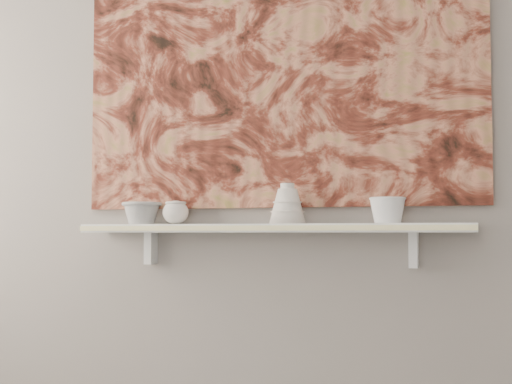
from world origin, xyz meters
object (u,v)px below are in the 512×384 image
at_px(shelf, 270,228).
at_px(cup_cream, 176,212).
at_px(bowl_grey, 142,213).
at_px(bell_vessel, 287,203).
at_px(painting, 276,58).
at_px(bowl_white, 388,210).

distance_m(shelf, cup_cream, 0.36).
xyz_separation_m(bowl_grey, bell_vessel, (0.56, 0.00, 0.03)).
height_order(bowl_grey, cup_cream, same).
relative_size(painting, bell_vessel, 10.54).
height_order(painting, cup_cream, painting).
distance_m(bell_vessel, bowl_white, 0.35).
bearing_deg(painting, cup_cream, -167.38).
relative_size(shelf, bowl_white, 11.38).
distance_m(bowl_grey, bell_vessel, 0.56).
xyz_separation_m(shelf, bell_vessel, (0.07, 0.00, 0.09)).
distance_m(cup_cream, bell_vessel, 0.43).
distance_m(cup_cream, bowl_white, 0.77).
relative_size(shelf, bell_vessel, 9.84).
height_order(bowl_grey, bowl_white, bowl_white).
relative_size(bowl_grey, cup_cream, 1.58).
relative_size(painting, cup_cream, 15.78).
xyz_separation_m(shelf, painting, (0.00, 0.08, 0.62)).
height_order(cup_cream, bell_vessel, bell_vessel).
distance_m(painting, cup_cream, 0.68).
height_order(shelf, bowl_grey, bowl_grey).
height_order(painting, bowl_grey, painting).
bearing_deg(bowl_grey, painting, 9.20).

